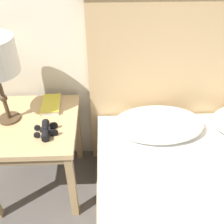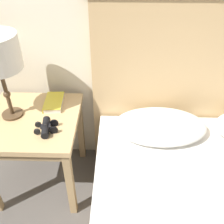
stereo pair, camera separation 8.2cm
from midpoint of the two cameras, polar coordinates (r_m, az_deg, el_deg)
nightstand at (r=1.75m, az=-15.43°, el=-3.41°), size 0.58×0.58×0.59m
book_on_nightstand at (r=1.78m, az=-11.30°, el=2.09°), size 0.13×0.22×0.03m
binoculars_pair at (r=1.57m, az=-12.72°, el=-3.28°), size 0.15×0.16×0.05m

